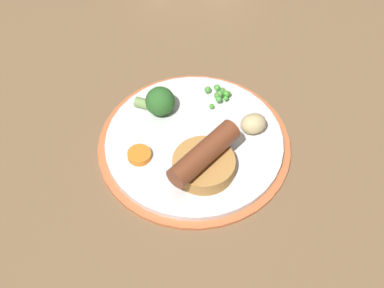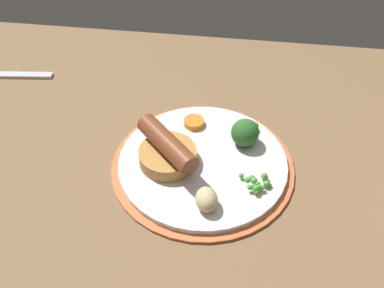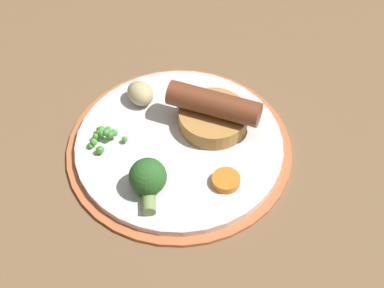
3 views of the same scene
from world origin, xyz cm
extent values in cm
cube|color=brown|center=(0.00, 0.00, 1.50)|extent=(110.00, 80.00, 3.00)
cylinder|color=#CC6B3D|center=(1.45, 1.01, 3.25)|extent=(28.25, 28.25, 0.50)
cylinder|color=silver|center=(1.45, 1.01, 3.70)|extent=(25.99, 25.99, 1.40)
cylinder|color=#BC8442|center=(-3.78, -0.32, 5.54)|extent=(8.77, 8.77, 2.27)
cylinder|color=#33190C|center=(-3.78, -0.32, 6.52)|extent=(7.01, 7.01, 0.30)
cylinder|color=brown|center=(-3.78, -0.32, 8.24)|extent=(10.43, 10.54, 3.14)
sphere|color=green|center=(8.79, -4.23, 5.29)|extent=(0.72, 0.72, 0.72)
sphere|color=#4B9A3A|center=(10.83, -1.64, 5.12)|extent=(0.97, 0.97, 0.97)
sphere|color=#53922F|center=(9.83, -4.77, 5.10)|extent=(0.74, 0.74, 0.74)
sphere|color=#579E37|center=(10.58, -3.90, 5.18)|extent=(0.76, 0.76, 0.76)
sphere|color=#56A543|center=(9.30, -3.30, 5.76)|extent=(0.98, 0.98, 0.98)
sphere|color=green|center=(11.14, -3.11, 5.16)|extent=(0.93, 0.93, 0.93)
sphere|color=green|center=(9.82, -3.69, 5.50)|extent=(0.90, 0.90, 0.90)
sphere|color=#51923D|center=(9.00, -2.89, 5.76)|extent=(0.92, 0.92, 0.92)
sphere|color=#55A334|center=(10.04, -4.01, 5.35)|extent=(0.86, 0.86, 0.86)
sphere|color=green|center=(9.62, -4.39, 5.37)|extent=(0.99, 0.99, 0.99)
sphere|color=green|center=(8.41, -3.10, 5.57)|extent=(0.93, 0.93, 0.93)
sphere|color=#55952B|center=(10.93, -1.67, 5.07)|extent=(0.91, 0.91, 0.91)
sphere|color=green|center=(7.49, -1.97, 5.05)|extent=(0.74, 0.74, 0.74)
sphere|color=#4C9E38|center=(11.61, -3.01, 4.78)|extent=(0.75, 0.75, 0.75)
sphere|color=#2D6628|center=(7.52, 5.70, 6.61)|extent=(4.43, 4.43, 4.43)
cylinder|color=#7A9E56|center=(8.50, 8.17, 5.17)|extent=(2.42, 3.05, 1.55)
ellipsoid|color=#CCB77F|center=(2.99, -7.69, 5.90)|extent=(3.92, 4.49, 3.00)
cylinder|color=orange|center=(-1.00, 8.95, 4.90)|extent=(3.94, 3.94, 0.99)
camera|label=1|loc=(-56.18, 4.72, 77.25)|focal=60.00mm
camera|label=2|loc=(6.04, -44.11, 51.96)|focal=40.00mm
camera|label=3|loc=(21.85, 47.86, 65.65)|focal=60.00mm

